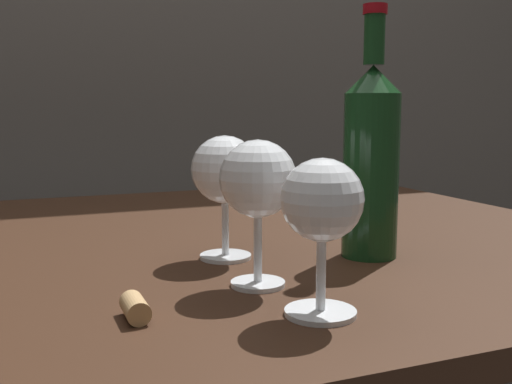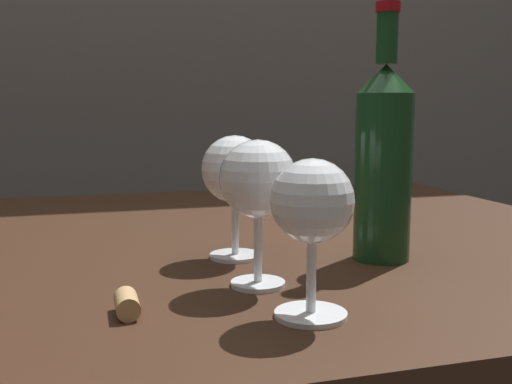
# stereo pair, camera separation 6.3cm
# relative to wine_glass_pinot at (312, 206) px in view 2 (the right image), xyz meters

# --- Properties ---
(dining_table) EXTENTS (1.25, 0.98, 0.76)m
(dining_table) POSITION_rel_wine_glass_pinot_xyz_m (-0.02, 0.36, -0.19)
(dining_table) COLOR #382114
(dining_table) RESTS_ON ground_plane
(wine_glass_pinot) EXTENTS (0.08, 0.08, 0.15)m
(wine_glass_pinot) POSITION_rel_wine_glass_pinot_xyz_m (0.00, 0.00, 0.00)
(wine_glass_pinot) COLOR white
(wine_glass_pinot) RESTS_ON dining_table
(wine_glass_merlot) EXTENTS (0.08, 0.08, 0.16)m
(wine_glass_merlot) POSITION_rel_wine_glass_pinot_xyz_m (-0.02, 0.11, 0.01)
(wine_glass_merlot) COLOR white
(wine_glass_merlot) RESTS_ON dining_table
(wine_glass_amber) EXTENTS (0.08, 0.08, 0.16)m
(wine_glass_amber) POSITION_rel_wine_glass_pinot_xyz_m (-0.01, 0.23, 0.01)
(wine_glass_amber) COLOR white
(wine_glass_amber) RESTS_ON dining_table
(wine_bottle) EXTENTS (0.07, 0.07, 0.31)m
(wine_bottle) POSITION_rel_wine_glass_pinot_xyz_m (0.16, 0.17, 0.02)
(wine_bottle) COLOR #143819
(wine_bottle) RESTS_ON dining_table
(cork) EXTENTS (0.02, 0.04, 0.02)m
(cork) POSITION_rel_wine_glass_pinot_xyz_m (-0.16, 0.05, -0.09)
(cork) COLOR tan
(cork) RESTS_ON dining_table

